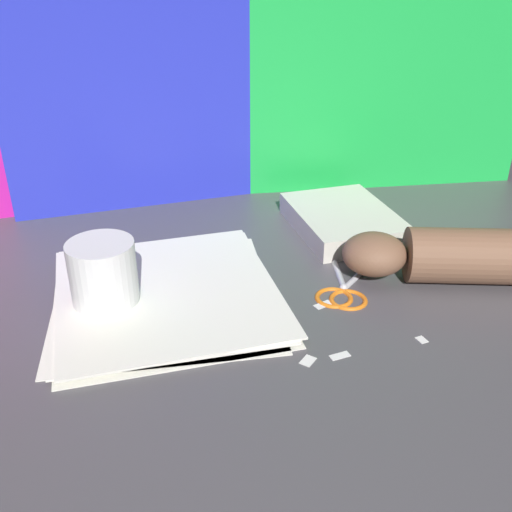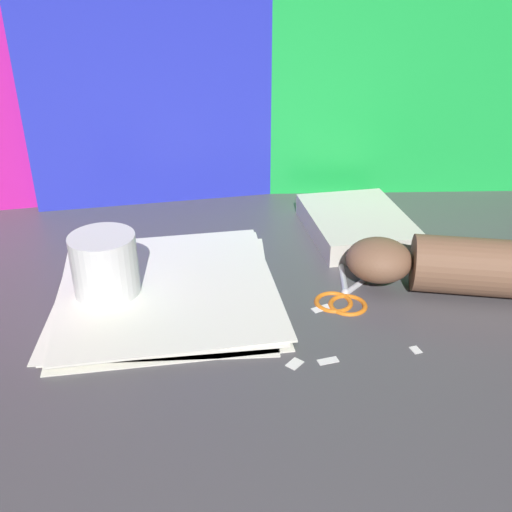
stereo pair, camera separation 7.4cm
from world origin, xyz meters
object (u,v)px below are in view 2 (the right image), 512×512
Objects in this scene: book_closed at (357,224)px; hand_forearm at (460,266)px; paper_stack at (167,289)px; scissors at (344,295)px; mug at (105,268)px.

hand_forearm is (0.10, -0.19, 0.02)m from book_closed.
paper_stack is 2.32× the size of scissors.
hand_forearm is (0.41, -0.03, 0.03)m from paper_stack.
book_closed is at bearing 71.69° from scissors.
mug is (-0.32, 0.03, 0.04)m from scissors.
scissors is (0.25, -0.03, -0.00)m from paper_stack.
book_closed is at bearing 116.53° from hand_forearm.
paper_stack is 1.54× the size of book_closed.
paper_stack is 1.10× the size of hand_forearm.
scissors is at bearing -8.07° from paper_stack.
paper_stack is 0.35m from book_closed.
mug is at bearing 177.36° from hand_forearm.
hand_forearm is at bearing 1.35° from scissors.
hand_forearm is at bearing -2.64° from mug.
scissors is at bearing -4.63° from mug.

